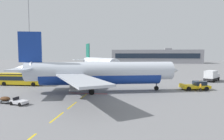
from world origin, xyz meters
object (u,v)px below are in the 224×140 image
object	(u,v)px
pushback_tug	(196,86)
ground_crew_worker	(200,87)
airliner_foreground	(98,73)
airliner_mid_left	(98,63)
fuel_service_truck	(212,76)
catering_truck	(60,73)
apron_light_mast_near	(29,26)
apron_shuttle_bus	(21,78)

from	to	relation	value
pushback_tug	ground_crew_worker	bearing A→B (deg)	-83.85
airliner_foreground	airliner_mid_left	bearing A→B (deg)	101.90
pushback_tug	ground_crew_worker	xyz separation A→B (m)	(0.25, -2.35, 0.11)
pushback_tug	fuel_service_truck	xyz separation A→B (m)	(8.51, 14.26, 0.74)
catering_truck	apron_light_mast_near	distance (m)	23.22
airliner_foreground	airliner_mid_left	world-z (taller)	airliner_mid_left
pushback_tug	fuel_service_truck	distance (m)	16.63
airliner_foreground	apron_light_mast_near	xyz separation A→B (m)	(-32.04, 28.42, 14.36)
apron_shuttle_bus	ground_crew_worker	xyz separation A→B (m)	(42.15, -2.85, -0.74)
apron_shuttle_bus	catering_truck	size ratio (longest dim) A/B	1.69
airliner_mid_left	apron_light_mast_near	world-z (taller)	apron_light_mast_near
airliner_foreground	airliner_mid_left	distance (m)	37.53
airliner_mid_left	airliner_foreground	bearing A→B (deg)	-78.10
ground_crew_worker	apron_light_mast_near	size ratio (longest dim) A/B	0.06
apron_shuttle_bus	apron_light_mast_near	xyz separation A→B (m)	(-10.95, 22.84, 16.56)
airliner_foreground	ground_crew_worker	distance (m)	21.44
pushback_tug	airliner_mid_left	size ratio (longest dim) A/B	0.19
fuel_service_truck	ground_crew_worker	bearing A→B (deg)	-116.42
apron_light_mast_near	ground_crew_worker	bearing A→B (deg)	-25.82
ground_crew_worker	pushback_tug	bearing A→B (deg)	96.15
airliner_foreground	airliner_mid_left	size ratio (longest dim) A/B	1.01
apron_shuttle_bus	airliner_mid_left	bearing A→B (deg)	66.80
ground_crew_worker	catering_truck	bearing A→B (deg)	154.12
apron_shuttle_bus	fuel_service_truck	distance (m)	52.25
catering_truck	fuel_service_truck	distance (m)	46.84
airliner_mid_left	ground_crew_worker	size ratio (longest dim) A/B	19.26
airliner_mid_left	catering_truck	bearing A→B (deg)	-122.45
catering_truck	apron_shuttle_bus	bearing A→B (deg)	-102.87
fuel_service_truck	apron_light_mast_near	distance (m)	64.22
apron_shuttle_bus	catering_truck	xyz separation A→B (m)	(3.62, 15.84, -0.10)
airliner_foreground	catering_truck	distance (m)	27.74
fuel_service_truck	apron_light_mast_near	world-z (taller)	apron_light_mast_near
fuel_service_truck	apron_light_mast_near	bearing A→B (deg)	171.58
catering_truck	apron_light_mast_near	bearing A→B (deg)	154.33
ground_crew_worker	apron_light_mast_near	bearing A→B (deg)	154.18
airliner_mid_left	apron_light_mast_near	bearing A→B (deg)	-161.13
pushback_tug	ground_crew_worker	distance (m)	2.37
catering_truck	apron_light_mast_near	xyz separation A→B (m)	(-14.56, 7.00, 16.67)
catering_truck	fuel_service_truck	world-z (taller)	same
airliner_foreground	apron_shuttle_bus	xyz separation A→B (m)	(-21.09, 5.58, -2.20)
apron_shuttle_bus	apron_light_mast_near	size ratio (longest dim) A/B	0.40
airliner_foreground	catering_truck	xyz separation A→B (m)	(-17.47, 21.42, -2.30)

